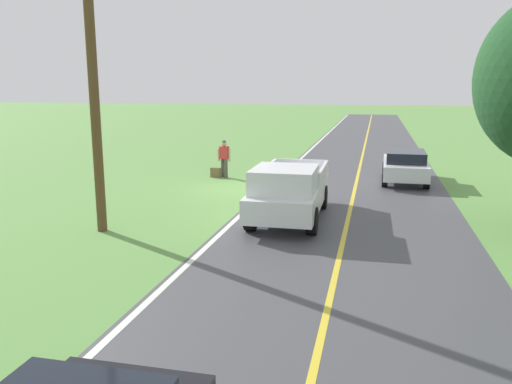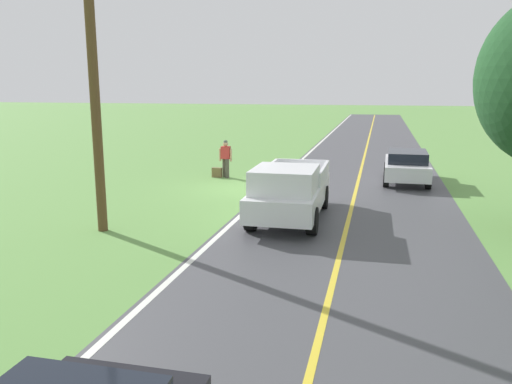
% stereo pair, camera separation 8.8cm
% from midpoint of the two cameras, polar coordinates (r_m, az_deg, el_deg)
% --- Properties ---
extents(ground_plane, '(200.00, 200.00, 0.00)m').
position_cam_midpoint_polar(ground_plane, '(21.29, -1.21, 0.38)').
color(ground_plane, '#609347').
extents(road_surface, '(7.34, 120.00, 0.00)m').
position_cam_midpoint_polar(road_surface, '(20.63, 11.09, -0.20)').
color(road_surface, '#47474C').
rests_on(road_surface, ground).
extents(lane_edge_line, '(0.16, 117.60, 0.00)m').
position_cam_midpoint_polar(lane_edge_line, '(21.05, 1.57, 0.26)').
color(lane_edge_line, silver).
rests_on(lane_edge_line, ground).
extents(lane_centre_line, '(0.14, 117.60, 0.00)m').
position_cam_midpoint_polar(lane_centre_line, '(20.63, 11.09, -0.19)').
color(lane_centre_line, gold).
rests_on(lane_centre_line, ground).
extents(hitchhiker_walking, '(0.62, 0.52, 1.75)m').
position_cam_midpoint_polar(hitchhiker_walking, '(23.84, -3.27, 3.97)').
color(hitchhiker_walking, '#4C473D').
rests_on(hitchhiker_walking, ground).
extents(suitcase_carried, '(0.47, 0.21, 0.45)m').
position_cam_midpoint_polar(suitcase_carried, '(24.01, -4.26, 2.19)').
color(suitcase_carried, brown).
rests_on(suitcase_carried, ground).
extents(pickup_truck_passing, '(2.15, 5.43, 1.82)m').
position_cam_midpoint_polar(pickup_truck_passing, '(16.11, 3.89, 0.17)').
color(pickup_truck_passing, silver).
rests_on(pickup_truck_passing, ground).
extents(sedan_near_oncoming, '(1.98, 4.43, 1.41)m').
position_cam_midpoint_polar(sedan_near_oncoming, '(23.57, 16.54, 2.86)').
color(sedan_near_oncoming, silver).
rests_on(sedan_near_oncoming, ground).
extents(utility_pole_roadside, '(0.28, 0.28, 7.94)m').
position_cam_midpoint_polar(utility_pole_roadside, '(15.24, -17.37, 10.40)').
color(utility_pole_roadside, brown).
rests_on(utility_pole_roadside, ground).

